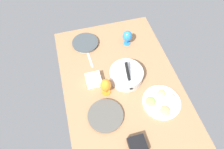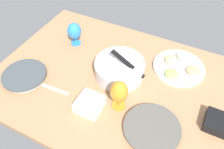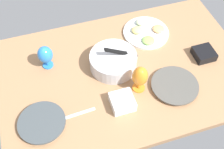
# 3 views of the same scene
# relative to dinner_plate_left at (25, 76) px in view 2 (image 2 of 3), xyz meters

# --- Properties ---
(ground_plane) EXTENTS (1.60, 1.04, 0.04)m
(ground_plane) POSITION_rel_dinner_plate_left_xyz_m (0.57, 0.22, -0.04)
(ground_plane) COLOR #99704C
(dinner_plate_left) EXTENTS (0.27, 0.27, 0.03)m
(dinner_plate_left) POSITION_rel_dinner_plate_left_xyz_m (0.00, 0.00, 0.00)
(dinner_plate_left) COLOR silver
(dinner_plate_left) RESTS_ON ground_plane
(dinner_plate_right) EXTENTS (0.29, 0.29, 0.03)m
(dinner_plate_right) POSITION_rel_dinner_plate_left_xyz_m (0.81, 0.01, -0.00)
(dinner_plate_right) COLOR silver
(dinner_plate_right) RESTS_ON ground_plane
(mixing_bowl) EXTENTS (0.31, 0.30, 0.18)m
(mixing_bowl) POSITION_rel_dinner_plate_left_xyz_m (0.51, 0.28, 0.04)
(mixing_bowl) COLOR silver
(mixing_bowl) RESTS_ON ground_plane
(fruit_platter) EXTENTS (0.32, 0.32, 0.05)m
(fruit_platter) POSITION_rel_dinner_plate_left_xyz_m (0.82, 0.50, -0.00)
(fruit_platter) COLOR silver
(fruit_platter) RESTS_ON ground_plane
(hurricane_glass_blue) EXTENTS (0.09, 0.09, 0.17)m
(hurricane_glass_blue) POSITION_rel_dinner_plate_left_xyz_m (0.10, 0.41, 0.09)
(hurricane_glass_blue) COLOR blue
(hurricane_glass_blue) RESTS_ON ground_plane
(hurricane_glass_orange) EXTENTS (0.09, 0.09, 0.19)m
(hurricane_glass_orange) POSITION_rel_dinner_plate_left_xyz_m (0.60, 0.07, 0.10)
(hurricane_glass_orange) COLOR orange
(hurricane_glass_orange) RESTS_ON ground_plane
(square_bowl_white) EXTENTS (0.13, 0.13, 0.06)m
(square_bowl_white) POSITION_rel_dinner_plate_left_xyz_m (0.47, -0.01, 0.02)
(square_bowl_white) COLOR white
(square_bowl_white) RESTS_ON ground_plane
(square_bowl_black) EXTENTS (0.13, 0.13, 0.05)m
(square_bowl_black) POSITION_rel_dinner_plate_left_xyz_m (1.10, 0.18, 0.01)
(square_bowl_black) COLOR black
(square_bowl_black) RESTS_ON ground_plane
(fork_by_left_plate) EXTENTS (0.18, 0.03, 0.01)m
(fork_by_left_plate) POSITION_rel_dinner_plate_left_xyz_m (0.22, 0.00, -0.01)
(fork_by_left_plate) COLOR silver
(fork_by_left_plate) RESTS_ON ground_plane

